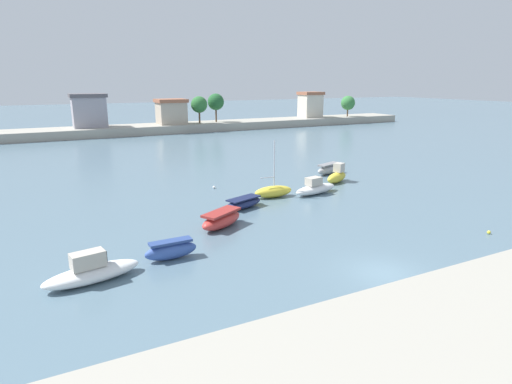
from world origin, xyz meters
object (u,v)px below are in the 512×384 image
Objects in this scene: moored_boat_7 at (329,169)px; mooring_buoy_1 at (489,232)px; moored_boat_3 at (244,203)px; mooring_buoy_0 at (214,187)px; moored_boat_6 at (337,176)px; moored_boat_0 at (92,272)px; moored_boat_1 at (171,250)px; moored_boat_5 at (315,188)px; moored_boat_2 at (221,220)px; moored_boat_4 at (273,191)px.

moored_boat_7 is 21.68m from mooring_buoy_1.
mooring_buoy_0 is at bearing 68.52° from moored_boat_3.
moored_boat_6 is 13.25m from mooring_buoy_0.
moored_boat_3 is at bearing -91.68° from mooring_buoy_0.
mooring_buoy_1 is at bearing -116.44° from moored_boat_6.
mooring_buoy_0 is 24.65m from mooring_buoy_1.
moored_boat_0 is at bearing -166.35° from moored_boat_3.
mooring_buoy_1 is at bearing -16.99° from moored_boat_1.
moored_boat_3 is at bearing 132.99° from mooring_buoy_1.
moored_boat_7 is at bearing 34.35° from moored_boat_5.
moored_boat_1 is 18.92m from moored_boat_5.
moored_boat_1 is 0.79× the size of moored_boat_3.
moored_boat_2 reaches higher than moored_boat_1.
moored_boat_4 is (17.24, 10.65, -0.02)m from moored_boat_0.
moored_boat_2 is 5.21m from moored_boat_3.
moored_boat_5 reaches higher than mooring_buoy_1.
moored_boat_2 is at bearing -167.23° from moored_boat_7.
moored_boat_7 reaches higher than mooring_buoy_0.
moored_boat_4 is 21.06× the size of mooring_buoy_1.
moored_boat_6 is (21.60, 11.79, 0.15)m from moored_boat_1.
moored_boat_3 reaches higher than mooring_buoy_0.
moored_boat_1 is 6.38m from moored_boat_2.
moored_boat_1 is at bearing 164.32° from mooring_buoy_1.
moored_boat_5 is at bearing -12.24° from moored_boat_3.
moored_boat_4 is at bearing 36.13° from moored_boat_1.
moored_boat_0 is 29.25m from moored_boat_6.
moored_boat_5 is (21.43, 9.85, -0.00)m from moored_boat_0.
moored_boat_1 is 28.03m from moored_boat_7.
mooring_buoy_0 is at bearing 126.29° from moored_boat_4.
mooring_buoy_0 is at bearing 58.57° from moored_boat_1.
mooring_buoy_1 is at bearing -58.13° from moored_boat_4.
moored_boat_0 is at bearing -129.77° from mooring_buoy_0.
moored_boat_4 is (12.56, 9.61, -0.01)m from moored_boat_1.
moored_boat_2 is 11.83m from mooring_buoy_0.
moored_boat_4 is 6.72m from mooring_buoy_0.
moored_boat_6 is at bearing -14.84° from mooring_buoy_0.
moored_boat_4 is at bearing 6.92° from moored_boat_2.
moored_boat_1 is 0.76× the size of moored_boat_2.
moored_boat_0 is 23.58m from moored_boat_5.
moored_boat_6 is at bearing 15.86° from moored_boat_4.
moored_boat_0 is at bearing -168.86° from moored_boat_7.
moored_boat_4 is 12.29m from moored_boat_7.
mooring_buoy_1 is (16.43, -10.00, -0.47)m from moored_boat_2.
moored_boat_3 is 4.39m from moored_boat_4.
moored_boat_6 is at bearing 15.62° from moored_boat_0.
moored_boat_5 is (4.18, -0.79, 0.02)m from moored_boat_4.
mooring_buoy_1 is at bearing -84.07° from moored_boat_5.
moored_boat_6 is (26.29, 12.82, 0.14)m from moored_boat_0.
moored_boat_7 reaches higher than moored_boat_3.
moored_boat_5 is at bearing 14.32° from moored_boat_0.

